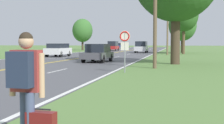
{
  "coord_description": "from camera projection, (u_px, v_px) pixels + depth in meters",
  "views": [
    {
      "loc": [
        10.25,
        -0.57,
        1.63
      ],
      "look_at": [
        8.27,
        8.86,
        1.04
      ],
      "focal_mm": 50.0,
      "sensor_mm": 36.0,
      "label": 1
    }
  ],
  "objects": [
    {
      "name": "hitchhiker_person",
      "position": [
        25.0,
        77.0,
        4.83
      ],
      "size": [
        0.61,
        0.45,
        1.8
      ],
      "rotation": [
        0.0,
        0.0,
        1.5
      ],
      "color": "#475175",
      "rests_on": "ground"
    },
    {
      "name": "traffic_sign",
      "position": [
        125.0,
        41.0,
        16.98
      ],
      "size": [
        0.6,
        0.1,
        2.3
      ],
      "color": "gray",
      "rests_on": "ground"
    },
    {
      "name": "utility_pole_far",
      "position": [
        168.0,
        21.0,
        42.06
      ],
      "size": [
        1.8,
        0.24,
        8.88
      ],
      "color": "brown",
      "rests_on": "ground"
    },
    {
      "name": "tree_left_verge",
      "position": [
        182.0,
        25.0,
        50.94
      ],
      "size": [
        4.53,
        4.53,
        7.17
      ],
      "color": "#473828",
      "rests_on": "ground"
    },
    {
      "name": "tree_behind_sign",
      "position": [
        82.0,
        30.0,
        70.34
      ],
      "size": [
        4.56,
        4.56,
        7.09
      ],
      "color": "#473828",
      "rests_on": "ground"
    },
    {
      "name": "tree_far_back",
      "position": [
        184.0,
        15.0,
        45.55
      ],
      "size": [
        4.21,
        4.21,
        8.16
      ],
      "color": "brown",
      "rests_on": "ground"
    },
    {
      "name": "car_dark_grey_sedan_approaching",
      "position": [
        98.0,
        53.0,
        26.87
      ],
      "size": [
        1.98,
        4.4,
        1.55
      ],
      "rotation": [
        0.0,
        0.0,
        -1.6
      ],
      "color": "black",
      "rests_on": "ground"
    },
    {
      "name": "car_white_hatchback_mid_near",
      "position": [
        58.0,
        50.0,
        37.07
      ],
      "size": [
        2.08,
        4.11,
        1.57
      ],
      "rotation": [
        0.0,
        0.0,
        1.53
      ],
      "color": "black",
      "rests_on": "ground"
    },
    {
      "name": "car_silver_suv_mid_far",
      "position": [
        141.0,
        47.0,
        51.91
      ],
      "size": [
        1.95,
        4.38,
        1.91
      ],
      "rotation": [
        0.0,
        0.0,
        -1.58
      ],
      "color": "black",
      "rests_on": "ground"
    },
    {
      "name": "car_red_van_receding",
      "position": [
        113.0,
        46.0,
        66.12
      ],
      "size": [
        1.9,
        4.66,
        2.01
      ],
      "rotation": [
        0.0,
        0.0,
        1.57
      ],
      "color": "black",
      "rests_on": "ground"
    },
    {
      "name": "car_dark_blue_suv_distant",
      "position": [
        120.0,
        46.0,
        88.95
      ],
      "size": [
        2.08,
        4.24,
        1.61
      ],
      "rotation": [
        0.0,
        0.0,
        1.52
      ],
      "color": "black",
      "rests_on": "ground"
    }
  ]
}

